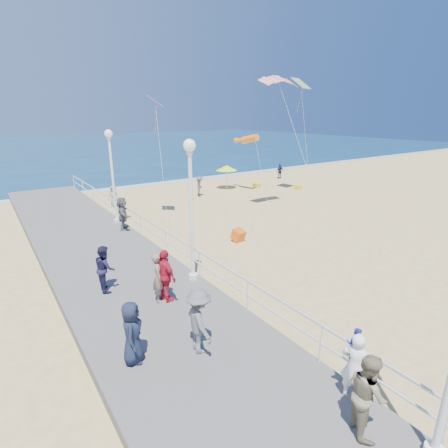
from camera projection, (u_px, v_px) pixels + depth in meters
ground at (291, 257)px, 16.65m from camera, size 160.00×160.00×0.00m
ocean at (49, 149)px, 67.50m from camera, size 160.00×90.00×0.05m
surf_line at (133, 186)px, 32.68m from camera, size 160.00×1.20×0.04m
boardwalk at (141, 299)px, 12.51m from camera, size 5.00×44.00×0.40m
railing at (199, 257)px, 13.52m from camera, size 0.05×42.00×0.55m
lamp_post_mid at (191, 197)px, 12.63m from camera, size 0.44×0.44×5.32m
lamp_post_far at (112, 167)px, 19.67m from camera, size 0.44×0.44×5.32m
woman_holding_toddler at (355, 366)px, 7.69m from camera, size 0.59×0.71×1.67m
toddler_held at (355, 344)px, 7.76m from camera, size 0.43×0.48×0.82m
spectator_1 at (367, 394)px, 6.87m from camera, size 1.04×1.09×1.77m
spectator_2 at (199, 321)px, 9.23m from camera, size 0.83×1.25×1.82m
spectator_3 at (165, 276)px, 11.73m from camera, size 0.63×1.15×1.87m
spectator_4 at (132, 333)px, 8.85m from camera, size 0.87×0.98×1.69m
spectator_5 at (123, 213)px, 19.17m from camera, size 1.11×1.77×1.82m
spectator_6 at (159, 277)px, 11.79m from camera, size 0.65×0.75×1.74m
spectator_7 at (105, 268)px, 12.54m from camera, size 0.74×0.90×1.69m
beach_walker_a at (200, 186)px, 28.67m from camera, size 1.16×1.21×1.65m
beach_walker_b at (280, 171)px, 36.58m from camera, size 0.94×0.54×1.50m
beach_walker_c at (114, 196)px, 25.38m from camera, size 0.91×0.87×1.57m
box_kite at (238, 236)px, 18.59m from camera, size 0.67×0.80×0.74m
beach_umbrella at (227, 168)px, 31.11m from camera, size 1.90×1.90×2.14m
beach_chair_left at (257, 185)px, 32.18m from camera, size 0.55×0.55×0.40m
beach_chair_right at (298, 187)px, 31.35m from camera, size 0.55×0.55×0.40m
kite_parafoil at (279, 78)px, 21.63m from camera, size 2.77×0.94×0.65m
kite_windsock at (250, 139)px, 28.98m from camera, size 1.02×2.76×1.10m
kite_diamond_pink at (155, 101)px, 20.04m from camera, size 1.36×1.44×0.67m
kite_diamond_multi at (301, 83)px, 26.76m from camera, size 1.67×1.50×0.84m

